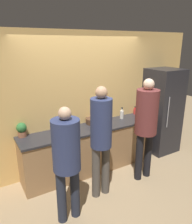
% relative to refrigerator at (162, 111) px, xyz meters
% --- Properties ---
extents(ground_plane, '(14.00, 14.00, 0.00)m').
position_rel_refrigerator_xyz_m(ground_plane, '(-1.79, -0.27, -0.93)').
color(ground_plane, '#9E8460').
extents(wall_back, '(5.20, 0.06, 2.60)m').
position_rel_refrigerator_xyz_m(wall_back, '(-1.79, 0.35, 0.37)').
color(wall_back, '#E0B266').
rests_on(wall_back, ground_plane).
extents(counter, '(2.66, 0.60, 0.88)m').
position_rel_refrigerator_xyz_m(counter, '(-1.79, 0.07, -0.49)').
color(counter, '#9E754C').
rests_on(counter, ground_plane).
extents(refrigerator, '(0.67, 0.69, 1.86)m').
position_rel_refrigerator_xyz_m(refrigerator, '(0.00, 0.00, 0.00)').
color(refrigerator, '#232328').
rests_on(refrigerator, ground_plane).
extents(person_left, '(0.37, 0.37, 1.65)m').
position_rel_refrigerator_xyz_m(person_left, '(-2.67, -0.89, 0.06)').
color(person_left, '#232838').
rests_on(person_left, ground_plane).
extents(person_center, '(0.33, 0.33, 1.80)m').
position_rel_refrigerator_xyz_m(person_center, '(-2.01, -0.67, 0.13)').
color(person_center, '#4C4742').
rests_on(person_center, ground_plane).
extents(person_right, '(0.38, 0.38, 1.83)m').
position_rel_refrigerator_xyz_m(person_right, '(-1.10, -0.66, 0.19)').
color(person_right, black).
rests_on(person_right, ground_plane).
extents(fruit_bowl, '(0.37, 0.37, 0.15)m').
position_rel_refrigerator_xyz_m(fruit_bowl, '(-1.60, 0.21, 0.01)').
color(fruit_bowl, '#4C3323').
rests_on(fruit_bowl, counter).
extents(utensil_crock, '(0.13, 0.13, 0.26)m').
position_rel_refrigerator_xyz_m(utensil_crock, '(-1.31, 0.21, 0.02)').
color(utensil_crock, silver).
rests_on(utensil_crock, counter).
extents(bottle_clear, '(0.08, 0.08, 0.24)m').
position_rel_refrigerator_xyz_m(bottle_clear, '(-0.99, 0.16, 0.04)').
color(bottle_clear, silver).
rests_on(bottle_clear, counter).
extents(bottle_red, '(0.07, 0.07, 0.17)m').
position_rel_refrigerator_xyz_m(bottle_red, '(-0.57, 0.25, 0.02)').
color(bottle_red, red).
rests_on(bottle_red, counter).
extents(cup_white, '(0.09, 0.09, 0.09)m').
position_rel_refrigerator_xyz_m(cup_white, '(-2.10, 0.02, -0.01)').
color(cup_white, white).
rests_on(cup_white, counter).
extents(potted_plant, '(0.17, 0.17, 0.25)m').
position_rel_refrigerator_xyz_m(potted_plant, '(-2.98, 0.26, 0.08)').
color(potted_plant, '#9E6042').
rests_on(potted_plant, counter).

